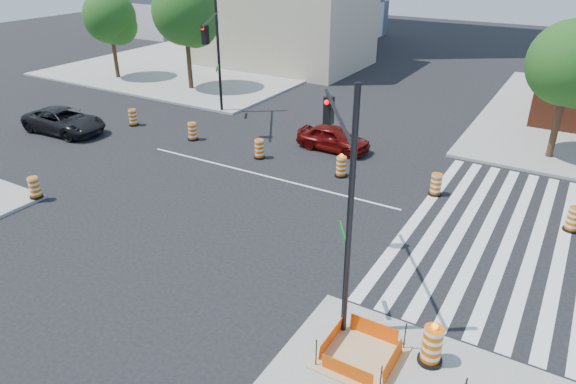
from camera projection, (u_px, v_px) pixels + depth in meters
name	position (u px, v px, depth m)	size (l,w,h in m)	color
ground	(264.00, 176.00, 25.09)	(120.00, 120.00, 0.00)	black
sidewalk_nw	(207.00, 64.00, 47.18)	(22.00, 22.00, 0.15)	gray
crosswalk_east	(498.00, 234.00, 20.08)	(6.75, 13.50, 0.01)	silver
lane_centerline	(264.00, 175.00, 25.09)	(14.00, 0.12, 0.01)	silver
excavation_pit	(361.00, 355.00, 13.93)	(2.20, 2.20, 0.90)	tan
beige_midrise	(285.00, 7.00, 45.35)	(14.00, 10.00, 10.00)	tan
red_coupe	(333.00, 138.00, 27.87)	(1.62, 4.04, 1.38)	#560907
dark_suv	(64.00, 121.00, 30.41)	(2.40, 5.22, 1.45)	black
signal_pole_se	(342.00, 173.00, 14.37)	(3.18, 4.65, 7.28)	black
signal_pole_nw	(214.00, 42.00, 30.72)	(3.22, 5.25, 7.97)	black
pit_drum	(432.00, 346.00, 13.57)	(0.67, 0.67, 1.31)	black
sw_corner_drum	(35.00, 188.00, 22.44)	(0.56, 0.56, 0.96)	black
tree_north_a	(111.00, 20.00, 40.51)	(4.10, 4.10, 6.96)	#382314
tree_north_b	(186.00, 16.00, 37.11)	(4.74, 4.74, 8.07)	#382314
tree_north_c	(571.00, 68.00, 24.92)	(4.17, 4.17, 7.09)	#382314
median_drum_0	(133.00, 118.00, 31.69)	(0.60, 0.60, 1.02)	black
median_drum_1	(193.00, 132.00, 29.37)	(0.60, 0.60, 1.02)	black
median_drum_2	(259.00, 149.00, 26.91)	(0.60, 0.60, 1.02)	black
median_drum_3	(341.00, 167.00, 24.81)	(0.60, 0.60, 1.18)	black
median_drum_4	(436.00, 185.00, 22.99)	(0.60, 0.60, 1.02)	black
median_drum_5	(573.00, 220.00, 20.13)	(0.60, 0.60, 1.02)	black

